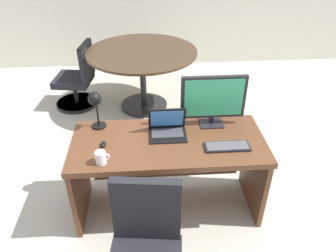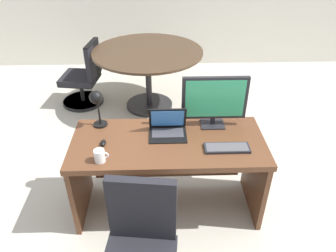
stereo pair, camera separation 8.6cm
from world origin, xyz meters
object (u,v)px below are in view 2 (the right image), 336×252
(monitor, at_px, (215,99))
(mouse, at_px, (103,143))
(meeting_table, at_px, (148,65))
(keyboard, at_px, (227,148))
(desk_lamp, at_px, (97,102))
(coffee_mug, at_px, (100,156))
(meeting_chair_near, at_px, (85,80))
(desk, at_px, (168,157))
(laptop, at_px, (167,125))
(meeting_chair_far, at_px, (84,81))

(monitor, bearing_deg, mouse, -164.22)
(mouse, bearing_deg, monitor, 15.78)
(monitor, bearing_deg, meeting_table, 109.74)
(monitor, height_order, keyboard, monitor)
(desk_lamp, distance_m, coffee_mug, 0.51)
(desk_lamp, xyz_separation_m, meeting_chair_near, (-0.51, 1.76, -0.64))
(desk, xyz_separation_m, desk_lamp, (-0.57, 0.19, 0.44))
(laptop, xyz_separation_m, meeting_chair_far, (-1.08, 1.85, -0.47))
(laptop, bearing_deg, keyboard, -28.52)
(desk, height_order, meeting_chair_far, meeting_chair_far)
(laptop, distance_m, keyboard, 0.52)
(laptop, relative_size, coffee_mug, 2.84)
(laptop, xyz_separation_m, keyboard, (0.45, -0.25, -0.06))
(monitor, height_order, meeting_chair_far, monitor)
(monitor, distance_m, desk_lamp, 0.96)
(meeting_chair_far, bearing_deg, desk, -60.74)
(mouse, xyz_separation_m, desk_lamp, (-0.06, 0.26, 0.22))
(desk, bearing_deg, monitor, 24.98)
(meeting_chair_far, bearing_deg, coffee_mug, -75.31)
(desk, relative_size, meeting_table, 1.10)
(monitor, height_order, desk_lamp, monitor)
(desk, distance_m, coffee_mug, 0.63)
(desk, relative_size, monitor, 2.90)
(meeting_chair_far, bearing_deg, meeting_table, -7.41)
(coffee_mug, relative_size, meeting_chair_near, 0.12)
(monitor, bearing_deg, coffee_mug, -152.80)
(keyboard, distance_m, meeting_chair_near, 2.64)
(mouse, bearing_deg, desk_lamp, 103.28)
(meeting_table, bearing_deg, desk_lamp, -102.81)
(monitor, bearing_deg, laptop, -166.24)
(monitor, height_order, mouse, monitor)
(mouse, bearing_deg, coffee_mug, -87.90)
(mouse, height_order, meeting_chair_near, meeting_chair_near)
(laptop, height_order, meeting_chair_near, laptop)
(monitor, bearing_deg, desk, -155.02)
(desk, bearing_deg, keyboard, -19.81)
(monitor, relative_size, keyboard, 1.54)
(coffee_mug, bearing_deg, meeting_chair_far, 104.69)
(meeting_table, distance_m, meeting_chair_far, 0.93)
(desk, relative_size, mouse, 20.03)
(meeting_table, height_order, meeting_chair_far, meeting_chair_far)
(desk_lamp, height_order, meeting_chair_near, desk_lamp)
(monitor, distance_m, mouse, 0.96)
(desk, bearing_deg, meeting_table, 96.32)
(desk_lamp, xyz_separation_m, meeting_table, (0.37, 1.63, -0.37))
(keyboard, xyz_separation_m, meeting_chair_far, (-1.53, 2.10, -0.41))
(laptop, bearing_deg, desk, -87.18)
(meeting_chair_near, bearing_deg, keyboard, -54.09)
(desk, xyz_separation_m, keyboard, (0.45, -0.16, 0.21))
(laptop, bearing_deg, desk_lamp, 169.80)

